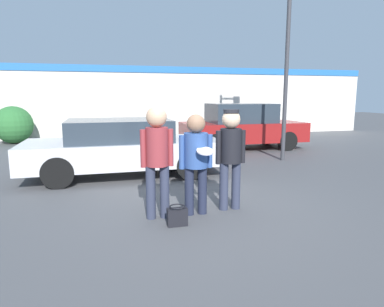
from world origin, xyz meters
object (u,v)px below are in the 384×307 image
person_middle_with_frisbee (196,156)px  parked_car_near (123,147)px  person_left (157,152)px  person_right (231,150)px  street_lamp (293,21)px  handbag (177,216)px  parked_car_far (242,127)px  shrub (13,125)px

person_middle_with_frisbee → parked_car_near: (-0.96, 3.13, -0.27)m
person_left → person_middle_with_frisbee: size_ratio=1.08×
person_left → person_right: size_ratio=1.04×
street_lamp → handbag: street_lamp is taller
street_lamp → handbag: bearing=-135.3°
street_lamp → parked_car_near: bearing=-171.1°
parked_car_far → parked_car_near: bearing=-144.8°
person_left → person_right: bearing=5.0°
person_right → parked_car_far: (2.87, 6.18, -0.22)m
street_lamp → shrub: bearing=145.4°
person_right → parked_car_far: 6.82m
parked_car_far → shrub: parked_car_far is taller
shrub → handbag: bearing=-66.9°
shrub → person_right: bearing=-61.0°
handbag → street_lamp: bearing=44.7°
person_left → parked_car_far: bearing=56.8°
handbag → parked_car_near: bearing=98.8°
shrub → parked_car_near: bearing=-60.4°
parked_car_near → shrub: bearing=119.6°
parked_car_near → shrub: (-3.89, 6.85, 0.05)m
parked_car_far → shrub: 9.13m
person_right → shrub: size_ratio=1.13×
street_lamp → person_middle_with_frisbee: bearing=-135.4°
person_middle_with_frisbee → street_lamp: bearing=44.6°
parked_car_near → shrub: 7.88m
person_right → street_lamp: size_ratio=0.25×
parked_car_far → street_lamp: bearing=-79.1°
person_left → person_right: person_left is taller
person_middle_with_frisbee → parked_car_far: parked_car_far is taller
shrub → parked_car_far: bearing=-23.9°
person_middle_with_frisbee → shrub: 11.10m
handbag → person_right: bearing=26.6°
street_lamp → shrub: (-8.80, 6.08, -3.25)m
person_middle_with_frisbee → parked_car_near: size_ratio=0.35×
street_lamp → person_right: bearing=-131.2°
parked_car_near → street_lamp: (4.91, 0.77, 3.30)m
person_middle_with_frisbee → street_lamp: (3.95, 3.90, 3.02)m
person_right → parked_car_near: person_right is taller
person_left → person_middle_with_frisbee: bearing=1.3°
person_middle_with_frisbee → shrub: bearing=115.9°
person_left → street_lamp: size_ratio=0.26×
parked_car_near → parked_car_far: parked_car_far is taller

